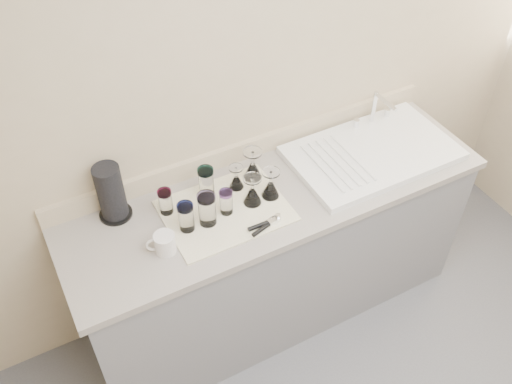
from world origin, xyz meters
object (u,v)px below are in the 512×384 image
goblet_back_right (253,169)px  can_opener (265,225)px  tumbler_blue (207,209)px  goblet_front_right (271,187)px  white_mug (164,243)px  sink_unit (372,152)px  tumbler_magenta (186,217)px  tumbler_teal (166,201)px  tumbler_purple (206,181)px  goblet_front_left (252,194)px  tumbler_lavender (226,202)px  paper_towel_roll (111,193)px  goblet_back_left (236,180)px

goblet_back_right → can_opener: goblet_back_right is taller
tumbler_blue → goblet_front_right: bearing=3.1°
goblet_back_right → goblet_front_right: goblet_back_right is taller
goblet_front_right → white_mug: (-0.55, -0.08, -0.01)m
sink_unit → tumbler_magenta: (-1.02, -0.03, 0.06)m
tumbler_teal → goblet_front_right: (0.46, -0.13, -0.01)m
tumbler_magenta → tumbler_blue: size_ratio=0.88×
tumbler_purple → can_opener: tumbler_purple is taller
goblet_front_left → can_opener: bearing=-97.3°
tumbler_teal → tumbler_lavender: bearing=-28.3°
tumbler_lavender → tumbler_magenta: bearing=-177.2°
tumbler_magenta → tumbler_purple: bearing=43.6°
goblet_front_left → can_opener: (-0.02, -0.16, -0.04)m
sink_unit → goblet_front_right: (-0.59, -0.02, 0.04)m
goblet_back_right → paper_towel_roll: (-0.65, 0.08, 0.07)m
sink_unit → tumbler_teal: bearing=174.1°
white_mug → tumbler_magenta: bearing=27.2°
tumbler_purple → can_opener: bearing=-66.0°
tumbler_teal → white_mug: tumbler_teal is taller
goblet_back_left → paper_towel_roll: 0.57m
tumbler_magenta → can_opener: size_ratio=0.90×
goblet_back_left → white_mug: size_ratio=0.89×
goblet_front_right → sink_unit: bearing=1.9°
goblet_front_left → tumbler_blue: bearing=-175.7°
tumbler_teal → tumbler_lavender: (0.24, -0.13, -0.00)m
goblet_back_left → sink_unit: bearing=-8.5°
goblet_back_right → can_opener: size_ratio=1.02×
goblet_front_right → paper_towel_roll: bearing=161.4°
tumbler_teal → goblet_back_right: size_ratio=0.78×
sink_unit → goblet_front_left: sink_unit is taller
goblet_back_left → can_opener: goblet_back_left is taller
goblet_front_left → white_mug: goblet_front_left is taller
tumbler_purple → goblet_front_right: (0.25, -0.15, -0.02)m
sink_unit → goblet_back_right: bearing=168.1°
tumbler_lavender → goblet_front_right: (0.23, -0.00, -0.01)m
tumbler_teal → tumbler_purple: (0.21, 0.02, 0.01)m
paper_towel_roll → tumbler_lavender: bearing=-26.8°
goblet_front_left → tumbler_lavender: bearing=179.6°
sink_unit → paper_towel_roll: bearing=170.8°
tumbler_teal → tumbler_lavender: 0.27m
tumbler_teal → tumbler_lavender: tumbler_teal is taller
sink_unit → white_mug: size_ratio=5.96×
tumbler_magenta → goblet_front_left: bearing=1.5°
tumbler_blue → white_mug: size_ratio=1.18×
goblet_front_right → can_opener: goblet_front_right is taller
tumbler_magenta → tumbler_lavender: tumbler_magenta is taller
tumbler_teal → tumbler_lavender: size_ratio=1.02×
tumbler_magenta → goblet_back_right: goblet_back_right is taller
sink_unit → tumbler_blue: size_ratio=5.06×
sink_unit → goblet_back_right: size_ratio=5.10×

